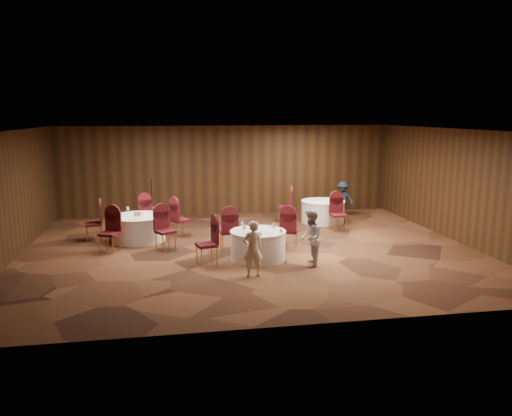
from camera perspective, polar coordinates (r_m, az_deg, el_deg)
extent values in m
plane|color=black|center=(13.54, -0.69, -4.76)|extent=(12.00, 12.00, 0.00)
plane|color=silver|center=(13.06, -0.72, 8.90)|extent=(12.00, 12.00, 0.00)
plane|color=black|center=(18.12, -3.25, 4.33)|extent=(12.00, 0.00, 12.00)
plane|color=black|center=(8.40, 4.78, -3.21)|extent=(12.00, 0.00, 12.00)
plane|color=black|center=(13.61, -26.50, 1.07)|extent=(0.00, 10.00, 10.00)
plane|color=black|center=(15.34, 22.02, 2.39)|extent=(0.00, 10.00, 10.00)
cylinder|color=white|center=(12.55, 0.22, -4.32)|extent=(1.37, 1.37, 0.72)
cylinder|color=white|center=(12.46, 0.22, -2.69)|extent=(1.40, 1.40, 0.03)
cylinder|color=white|center=(14.76, -13.29, -2.31)|extent=(1.52, 1.52, 0.72)
cylinder|color=white|center=(14.68, -13.35, -0.92)|extent=(1.55, 1.55, 0.03)
cylinder|color=white|center=(16.96, 7.64, -0.43)|extent=(1.43, 1.43, 0.72)
cylinder|color=white|center=(16.89, 7.67, 0.78)|extent=(1.46, 1.46, 0.03)
cylinder|color=silver|center=(12.01, -0.01, -3.11)|extent=(0.06, 0.06, 0.01)
cylinder|color=silver|center=(12.00, -0.01, -2.84)|extent=(0.01, 0.01, 0.11)
cone|color=silver|center=(11.98, -0.01, -2.35)|extent=(0.08, 0.08, 0.10)
cylinder|color=silver|center=(12.31, 2.01, -2.78)|extent=(0.06, 0.06, 0.01)
cylinder|color=silver|center=(12.29, 2.02, -2.52)|extent=(0.01, 0.01, 0.11)
cone|color=silver|center=(12.27, 2.02, -2.04)|extent=(0.08, 0.08, 0.10)
cylinder|color=silver|center=(12.15, -1.34, -2.95)|extent=(0.06, 0.06, 0.01)
cylinder|color=silver|center=(12.14, -1.34, -2.69)|extent=(0.01, 0.01, 0.11)
cone|color=silver|center=(12.11, -1.34, -2.20)|extent=(0.08, 0.08, 0.10)
cylinder|color=silver|center=(12.57, -1.60, -2.49)|extent=(0.06, 0.06, 0.01)
cylinder|color=silver|center=(12.55, -1.60, -2.24)|extent=(0.01, 0.01, 0.11)
cone|color=silver|center=(12.53, -1.60, -1.77)|extent=(0.08, 0.08, 0.10)
cylinder|color=white|center=(11.97, 0.48, -3.15)|extent=(0.15, 0.15, 0.01)
sphere|color=#9E6B33|center=(11.96, 0.48, -2.96)|extent=(0.08, 0.08, 0.08)
cylinder|color=white|center=(12.33, 2.89, -2.75)|extent=(0.15, 0.15, 0.01)
sphere|color=#9E6B33|center=(12.32, 2.89, -2.57)|extent=(0.08, 0.08, 0.08)
cylinder|color=white|center=(12.88, 1.90, -2.15)|extent=(0.15, 0.15, 0.01)
sphere|color=#9E6B33|center=(12.87, 1.90, -1.97)|extent=(0.08, 0.08, 0.08)
cylinder|color=silver|center=(14.78, -11.53, -0.70)|extent=(0.06, 0.06, 0.01)
cylinder|color=silver|center=(14.77, -11.54, -0.48)|extent=(0.01, 0.01, 0.11)
cone|color=silver|center=(14.75, -11.56, -0.08)|extent=(0.08, 0.08, 0.10)
cylinder|color=silver|center=(15.01, -14.42, -0.65)|extent=(0.06, 0.06, 0.01)
cylinder|color=silver|center=(15.00, -14.43, -0.43)|extent=(0.01, 0.01, 0.11)
cone|color=silver|center=(14.98, -14.45, -0.04)|extent=(0.08, 0.08, 0.10)
cylinder|color=silver|center=(14.22, -13.58, -1.23)|extent=(0.06, 0.06, 0.01)
cylinder|color=silver|center=(14.21, -13.59, -1.00)|extent=(0.01, 0.01, 0.11)
cone|color=silver|center=(14.19, -13.61, -0.59)|extent=(0.08, 0.08, 0.10)
cylinder|color=olive|center=(14.68, -13.36, -0.75)|extent=(0.22, 0.22, 0.06)
sphere|color=#9E6B33|center=(14.69, -13.48, -0.51)|extent=(0.07, 0.07, 0.07)
sphere|color=#9E6B33|center=(14.64, -13.22, -0.53)|extent=(0.07, 0.07, 0.07)
cylinder|color=silver|center=(16.72, 8.75, 0.71)|extent=(0.06, 0.06, 0.01)
cylinder|color=silver|center=(16.71, 8.76, 0.91)|extent=(0.01, 0.01, 0.11)
cone|color=silver|center=(16.69, 8.77, 1.26)|extent=(0.08, 0.08, 0.10)
cylinder|color=black|center=(16.83, -11.71, -1.87)|extent=(0.24, 0.24, 0.02)
cylinder|color=black|center=(16.69, -11.81, 0.70)|extent=(0.02, 0.02, 1.51)
cylinder|color=black|center=(16.63, -11.90, 3.20)|extent=(0.04, 0.12, 0.04)
imported|color=silver|center=(11.19, -0.39, -4.68)|extent=(0.51, 0.37, 1.29)
imported|color=silver|center=(12.00, 6.24, -3.43)|extent=(0.72, 0.81, 1.39)
imported|color=black|center=(18.05, 9.89, 1.04)|extent=(0.93, 0.86, 1.26)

